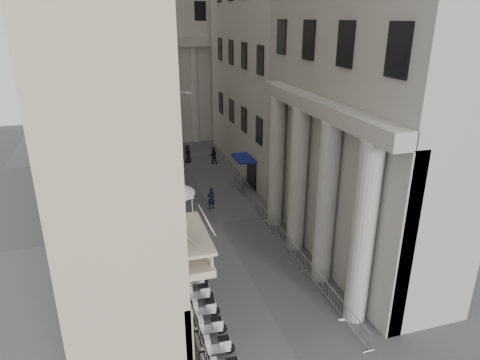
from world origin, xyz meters
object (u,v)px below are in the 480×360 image
(info_kiosk, at_px, (166,220))
(pedestrian_b, at_px, (213,155))
(security_tent, at_px, (170,188))
(pedestrian_a, at_px, (211,198))
(street_lamp, at_px, (166,132))

(info_kiosk, distance_m, pedestrian_b, 16.45)
(security_tent, distance_m, info_kiosk, 2.54)
(security_tent, bearing_deg, pedestrian_b, 63.63)
(pedestrian_a, distance_m, pedestrian_b, 12.04)
(info_kiosk, height_order, pedestrian_b, info_kiosk)
(info_kiosk, xyz_separation_m, pedestrian_b, (7.19, 14.80, -0.03))
(pedestrian_a, bearing_deg, pedestrian_b, -123.63)
(street_lamp, height_order, info_kiosk, street_lamp)
(security_tent, bearing_deg, info_kiosk, -111.78)
(security_tent, xyz_separation_m, pedestrian_a, (3.62, 1.64, -2.02))
(street_lamp, relative_size, pedestrian_b, 4.75)
(info_kiosk, bearing_deg, pedestrian_a, 13.44)
(pedestrian_a, height_order, pedestrian_b, pedestrian_b)
(info_kiosk, relative_size, pedestrian_b, 1.02)
(street_lamp, height_order, pedestrian_a, street_lamp)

